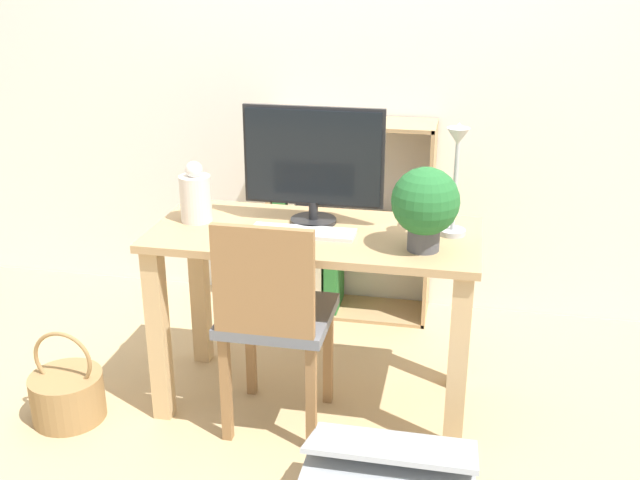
{
  "coord_description": "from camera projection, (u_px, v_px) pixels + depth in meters",
  "views": [
    {
      "loc": [
        0.55,
        -2.6,
        1.73
      ],
      "look_at": [
        0.0,
        0.1,
        0.67
      ],
      "focal_mm": 42.0,
      "sensor_mm": 36.0,
      "label": 1
    }
  ],
  "objects": [
    {
      "name": "ground_plane",
      "position": [
        315.0,
        399.0,
        3.1
      ],
      "size": [
        10.0,
        10.0,
        0.0
      ],
      "primitive_type": "plane",
      "color": "tan"
    },
    {
      "name": "wall_back",
      "position": [
        359.0,
        49.0,
        3.57
      ],
      "size": [
        8.0,
        0.05,
        2.6
      ],
      "color": "silver",
      "rests_on": "ground_plane"
    },
    {
      "name": "desk",
      "position": [
        315.0,
        271.0,
        2.89
      ],
      "size": [
        1.24,
        0.57,
        0.74
      ],
      "color": "tan",
      "rests_on": "ground_plane"
    },
    {
      "name": "monitor",
      "position": [
        313.0,
        161.0,
        2.83
      ],
      "size": [
        0.54,
        0.18,
        0.45
      ],
      "color": "#232326",
      "rests_on": "desk"
    },
    {
      "name": "keyboard",
      "position": [
        303.0,
        232.0,
        2.79
      ],
      "size": [
        0.39,
        0.12,
        0.02
      ],
      "color": "silver",
      "rests_on": "desk"
    },
    {
      "name": "vase",
      "position": [
        196.0,
        196.0,
        2.9
      ],
      "size": [
        0.12,
        0.12,
        0.24
      ],
      "color": "silver",
      "rests_on": "desk"
    },
    {
      "name": "desk_lamp",
      "position": [
        456.0,
        171.0,
        2.65
      ],
      "size": [
        0.1,
        0.19,
        0.43
      ],
      "color": "#B7B7BC",
      "rests_on": "desk"
    },
    {
      "name": "potted_plant",
      "position": [
        425.0,
        204.0,
        2.59
      ],
      "size": [
        0.24,
        0.24,
        0.3
      ],
      "color": "#4C4C51",
      "rests_on": "desk"
    },
    {
      "name": "chair",
      "position": [
        273.0,
        315.0,
        2.74
      ],
      "size": [
        0.4,
        0.4,
        0.88
      ],
      "rotation": [
        0.0,
        0.0,
        0.08
      ],
      "color": "slate",
      "rests_on": "ground_plane"
    },
    {
      "name": "bookshelf",
      "position": [
        321.0,
        232.0,
        3.75
      ],
      "size": [
        0.79,
        0.28,
        0.99
      ],
      "color": "tan",
      "rests_on": "ground_plane"
    },
    {
      "name": "basket",
      "position": [
        67.0,
        394.0,
        2.94
      ],
      "size": [
        0.28,
        0.28,
        0.38
      ],
      "color": "#997547",
      "rests_on": "ground_plane"
    }
  ]
}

